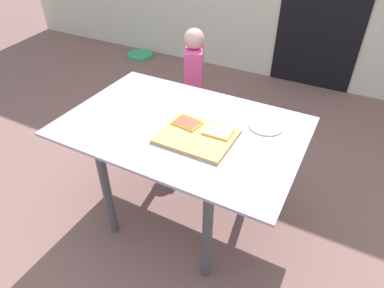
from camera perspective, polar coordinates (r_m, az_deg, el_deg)
ground_plane at (r=2.41m, az=-1.42°, el=-11.80°), size 16.00×16.00×0.00m
dining_table at (r=1.98m, az=-1.70°, el=0.43°), size 1.37×0.91×0.75m
cutting_board at (r=1.80m, az=0.86°, el=1.39°), size 0.40×0.33×0.02m
pizza_slice_far_left at (r=1.88m, az=-0.80°, el=3.74°), size 0.16×0.13×0.01m
pizza_slice_far_right at (r=1.81m, az=4.52°, el=2.18°), size 0.15×0.12×0.01m
plate_white_right at (r=1.94m, az=12.55°, el=3.06°), size 0.20×0.20×0.01m
child_left at (r=2.80m, az=0.33°, el=10.68°), size 0.22×0.28×1.01m
garden_hose_coil at (r=4.86m, az=-8.89°, el=14.83°), size 0.36×0.36×0.04m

